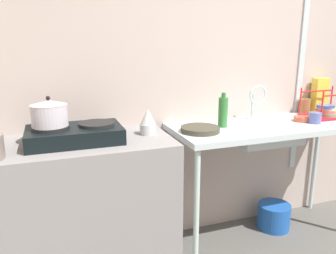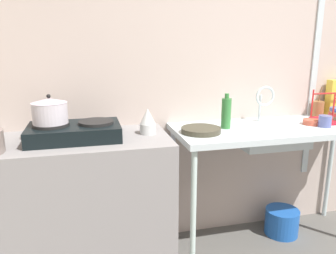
{
  "view_description": "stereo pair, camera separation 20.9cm",
  "coord_description": "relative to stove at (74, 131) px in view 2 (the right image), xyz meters",
  "views": [
    {
      "loc": [
        -1.59,
        -0.64,
        1.48
      ],
      "look_at": [
        -0.88,
        1.32,
        0.96
      ],
      "focal_mm": 35.57,
      "sensor_mm": 36.0,
      "label": 1
    },
    {
      "loc": [
        -1.39,
        -0.7,
        1.48
      ],
      "look_at": [
        -0.88,
        1.32,
        0.96
      ],
      "focal_mm": 35.57,
      "sensor_mm": 36.0,
      "label": 2
    }
  ],
  "objects": [
    {
      "name": "cup_by_rack",
      "position": [
        1.68,
        -0.1,
        -0.01
      ],
      "size": [
        0.09,
        0.09,
        0.08
      ],
      "primitive_type": "cylinder",
      "color": "#5762A3",
      "rests_on": "counter_sink"
    },
    {
      "name": "counter_sink",
      "position": [
        1.38,
        0.0,
        -0.12
      ],
      "size": [
        1.47,
        0.57,
        0.91
      ],
      "color": "silver",
      "rests_on": "ground"
    },
    {
      "name": "bucket_on_floor",
      "position": [
        1.53,
        0.08,
        -0.86
      ],
      "size": [
        0.26,
        0.26,
        0.21
      ],
      "primitive_type": "cylinder",
      "color": "#1D55B0",
      "rests_on": "ground"
    },
    {
      "name": "counter_concrete",
      "position": [
        -0.06,
        0.0,
        -0.51
      ],
      "size": [
        1.28,
        0.57,
        0.91
      ],
      "primitive_type": "cube",
      "color": "gray",
      "rests_on": "ground"
    },
    {
      "name": "pot_on_left_burner",
      "position": [
        -0.13,
        0.0,
        0.13
      ],
      "size": [
        0.2,
        0.2,
        0.17
      ],
      "color": "silver",
      "rests_on": "stove"
    },
    {
      "name": "bottle_by_sink",
      "position": [
        1.0,
        0.04,
        0.06
      ],
      "size": [
        0.07,
        0.07,
        0.24
      ],
      "color": "#317737",
      "rests_on": "counter_sink"
    },
    {
      "name": "stove",
      "position": [
        0.0,
        0.0,
        0.0
      ],
      "size": [
        0.54,
        0.34,
        0.11
      ],
      "color": "black",
      "rests_on": "counter_concrete"
    },
    {
      "name": "cereal_box",
      "position": [
        2.03,
        0.23,
        0.09
      ],
      "size": [
        0.15,
        0.08,
        0.28
      ],
      "primitive_type": "cube",
      "rotation": [
        0.0,
        0.0,
        0.09
      ],
      "color": "yellow",
      "rests_on": "counter_sink"
    },
    {
      "name": "frying_pan",
      "position": [
        0.79,
        -0.03,
        -0.03
      ],
      "size": [
        0.26,
        0.26,
        0.03
      ],
      "primitive_type": "cylinder",
      "color": "#3D3A2C",
      "rests_on": "counter_sink"
    },
    {
      "name": "utensil_jar",
      "position": [
        1.87,
        0.22,
        0.01
      ],
      "size": [
        0.09,
        0.09,
        0.24
      ],
      "color": "#9D6B40",
      "rests_on": "counter_sink"
    },
    {
      "name": "sink_basin",
      "position": [
        1.32,
        -0.01,
        -0.12
      ],
      "size": [
        0.48,
        0.31,
        0.13
      ],
      "primitive_type": "cube",
      "color": "silver",
      "rests_on": "counter_sink"
    },
    {
      "name": "small_bowl_on_drainboard",
      "position": [
        1.64,
        -0.01,
        -0.03
      ],
      "size": [
        0.12,
        0.12,
        0.04
      ],
      "primitive_type": "cylinder",
      "color": "#C6533C",
      "rests_on": "counter_sink"
    },
    {
      "name": "percolator",
      "position": [
        0.45,
        0.02,
        0.03
      ],
      "size": [
        0.1,
        0.1,
        0.16
      ],
      "color": "silver",
      "rests_on": "counter_concrete"
    },
    {
      "name": "faucet",
      "position": [
        1.33,
        0.12,
        0.13
      ],
      "size": [
        0.15,
        0.08,
        0.27
      ],
      "color": "silver",
      "rests_on": "counter_sink"
    },
    {
      "name": "wall_metal_strip",
      "position": [
        1.84,
        0.28,
        0.57
      ],
      "size": [
        0.05,
        0.01,
        2.23
      ],
      "primitive_type": "cube",
      "color": "silver"
    },
    {
      "name": "wall_back",
      "position": [
        1.47,
        0.34,
        0.43
      ],
      "size": [
        5.27,
        0.1,
        2.79
      ],
      "primitive_type": "cube",
      "color": "#BBAAA0",
      "rests_on": "ground"
    }
  ]
}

